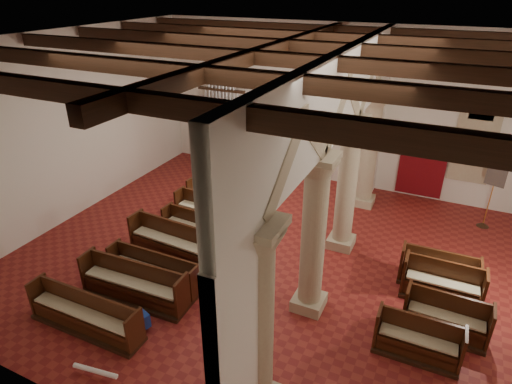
% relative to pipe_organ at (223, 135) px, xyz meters
% --- Properties ---
extents(floor, '(14.00, 14.00, 0.00)m').
position_rel_pipe_organ_xyz_m(floor, '(4.50, -5.50, -1.37)').
color(floor, maroon).
rests_on(floor, ground).
extents(ceiling, '(14.00, 14.00, 0.00)m').
position_rel_pipe_organ_xyz_m(ceiling, '(4.50, -5.50, 4.63)').
color(ceiling, black).
rests_on(ceiling, wall_back).
extents(wall_back, '(14.00, 0.02, 6.00)m').
position_rel_pipe_organ_xyz_m(wall_back, '(4.50, 0.50, 1.63)').
color(wall_back, white).
rests_on(wall_back, floor).
extents(wall_front, '(14.00, 0.02, 6.00)m').
position_rel_pipe_organ_xyz_m(wall_front, '(4.50, -11.50, 1.63)').
color(wall_front, white).
rests_on(wall_front, floor).
extents(wall_left, '(0.02, 12.00, 6.00)m').
position_rel_pipe_organ_xyz_m(wall_left, '(-2.50, -5.50, 1.63)').
color(wall_left, white).
rests_on(wall_left, floor).
extents(ceiling_beams, '(13.80, 11.80, 0.30)m').
position_rel_pipe_organ_xyz_m(ceiling_beams, '(4.50, -5.50, 4.45)').
color(ceiling_beams, '#371D11').
rests_on(ceiling_beams, wall_back).
extents(arcade, '(0.90, 11.90, 6.00)m').
position_rel_pipe_organ_xyz_m(arcade, '(6.30, -5.50, 2.19)').
color(arcade, '#BAAF8A').
rests_on(arcade, floor).
extents(window_back, '(1.00, 0.03, 2.20)m').
position_rel_pipe_organ_xyz_m(window_back, '(9.50, 0.48, 0.83)').
color(window_back, '#3A835F').
rests_on(window_back, wall_back).
extents(pipe_organ, '(2.10, 0.85, 4.40)m').
position_rel_pipe_organ_xyz_m(pipe_organ, '(0.00, 0.00, 0.00)').
color(pipe_organ, '#371D11').
rests_on(pipe_organ, floor).
extents(lectern, '(0.64, 0.68, 1.32)m').
position_rel_pipe_organ_xyz_m(lectern, '(2.03, -0.45, -0.82)').
color(lectern, '#352111').
rests_on(lectern, floor).
extents(dossal_curtain, '(1.80, 0.07, 2.17)m').
position_rel_pipe_organ_xyz_m(dossal_curtain, '(8.00, 0.42, -0.21)').
color(dossal_curtain, maroon).
rests_on(dossal_curtain, floor).
extents(processional_banner, '(0.57, 0.73, 2.59)m').
position_rel_pipe_organ_xyz_m(processional_banner, '(10.24, -0.87, -0.55)').
color(processional_banner, '#371D11').
rests_on(processional_banner, floor).
extents(hymnal_box_a, '(0.42, 0.38, 0.35)m').
position_rel_pipe_organ_xyz_m(hymnal_box_a, '(3.05, -9.38, -1.10)').
color(hymnal_box_a, navy).
rests_on(hymnal_box_a, floor).
extents(hymnal_box_b, '(0.35, 0.32, 0.28)m').
position_rel_pipe_organ_xyz_m(hymnal_box_b, '(4.03, -7.41, -1.13)').
color(hymnal_box_b, navy).
rests_on(hymnal_box_b, floor).
extents(hymnal_box_c, '(0.36, 0.33, 0.29)m').
position_rel_pipe_organ_xyz_m(hymnal_box_c, '(4.01, -5.67, -1.12)').
color(hymnal_box_c, navy).
rests_on(hymnal_box_c, floor).
extents(tube_heater_a, '(1.02, 0.25, 0.10)m').
position_rel_pipe_organ_xyz_m(tube_heater_a, '(3.04, -10.85, -1.21)').
color(tube_heater_a, white).
rests_on(tube_heater_a, floor).
extents(tube_heater_b, '(0.94, 0.26, 0.09)m').
position_rel_pipe_organ_xyz_m(tube_heater_b, '(2.85, -8.33, -1.21)').
color(tube_heater_b, silver).
rests_on(tube_heater_b, floor).
extents(nave_pew_0, '(2.96, 0.67, 0.96)m').
position_rel_pipe_organ_xyz_m(nave_pew_0, '(1.89, -9.91, -1.05)').
color(nave_pew_0, '#371D11').
rests_on(nave_pew_0, floor).
extents(nave_pew_1, '(2.91, 0.84, 1.06)m').
position_rel_pipe_organ_xyz_m(nave_pew_1, '(2.24, -8.62, -1.02)').
color(nave_pew_1, '#371D11').
rests_on(nave_pew_1, floor).
extents(nave_pew_2, '(2.66, 0.65, 0.95)m').
position_rel_pipe_organ_xyz_m(nave_pew_2, '(2.33, -7.93, -1.06)').
color(nave_pew_2, '#371D11').
rests_on(nave_pew_2, floor).
extents(nave_pew_3, '(2.99, 0.90, 1.11)m').
position_rel_pipe_organ_xyz_m(nave_pew_3, '(2.13, -6.67, -1.00)').
color(nave_pew_3, '#371D11').
rests_on(nave_pew_3, floor).
extents(nave_pew_4, '(2.86, 0.80, 0.96)m').
position_rel_pipe_organ_xyz_m(nave_pew_4, '(2.45, -5.65, -1.06)').
color(nave_pew_4, '#371D11').
rests_on(nave_pew_4, floor).
extents(nave_pew_5, '(3.02, 0.80, 1.00)m').
position_rel_pipe_organ_xyz_m(nave_pew_5, '(2.27, -4.56, -1.04)').
color(nave_pew_5, '#371D11').
rests_on(nave_pew_5, floor).
extents(nave_pew_6, '(3.05, 0.71, 1.03)m').
position_rel_pipe_organ_xyz_m(nave_pew_6, '(2.21, -3.64, -1.03)').
color(nave_pew_6, '#371D11').
rests_on(nave_pew_6, floor).
extents(aisle_pew_0, '(1.78, 0.66, 0.97)m').
position_rel_pipe_organ_xyz_m(aisle_pew_0, '(8.89, -7.48, -1.04)').
color(aisle_pew_0, '#371D11').
rests_on(aisle_pew_0, floor).
extents(aisle_pew_1, '(1.84, 0.71, 1.02)m').
position_rel_pipe_organ_xyz_m(aisle_pew_1, '(9.38, -6.53, -1.03)').
color(aisle_pew_1, '#371D11').
rests_on(aisle_pew_1, floor).
extents(aisle_pew_2, '(1.91, 0.72, 1.07)m').
position_rel_pipe_organ_xyz_m(aisle_pew_2, '(9.21, -5.32, -1.01)').
color(aisle_pew_2, '#371D11').
rests_on(aisle_pew_2, floor).
extents(aisle_pew_3, '(1.95, 0.72, 1.00)m').
position_rel_pipe_organ_xyz_m(aisle_pew_3, '(9.09, -4.78, -1.03)').
color(aisle_pew_3, '#371D11').
rests_on(aisle_pew_3, floor).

